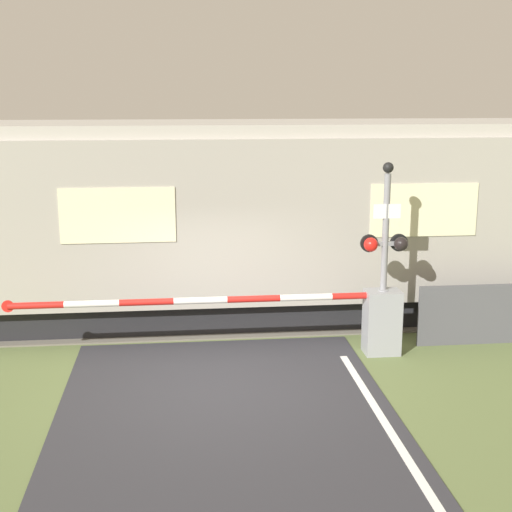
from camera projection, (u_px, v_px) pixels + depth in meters
The scene contains 6 objects.
ground_plane at pixel (222, 386), 11.01m from camera, with size 80.00×80.00×0.00m, color #5B6B3D.
track_bed at pixel (211, 313), 14.60m from camera, with size 36.00×3.20×0.13m.
train at pixel (397, 215), 14.56m from camera, with size 19.97×3.19×3.88m.
crossing_barrier at pixel (346, 318), 12.20m from camera, with size 6.64×0.44×1.15m.
signal_post at pixel (385, 247), 12.05m from camera, with size 0.82×0.26×3.31m.
roadside_fence at pixel (499, 314), 12.79m from camera, with size 2.99×0.06×1.10m.
Camera 1 is at (-0.56, -10.28, 4.43)m, focal length 50.00 mm.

